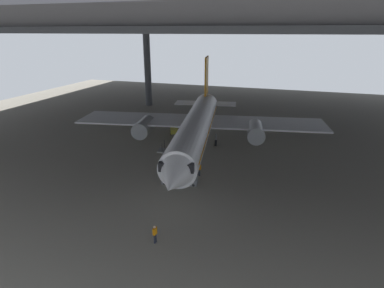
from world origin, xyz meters
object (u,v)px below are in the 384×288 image
(airplane_main, at_px, (197,126))
(baggage_tug, at_px, (174,131))
(boarding_stairs, at_px, (179,177))
(crew_worker_by_stairs, at_px, (199,169))
(crew_worker_near_nose, at_px, (155,233))

(airplane_main, height_order, baggage_tug, airplane_main)
(boarding_stairs, xyz_separation_m, baggage_tug, (-7.08, 16.69, -0.21))
(boarding_stairs, height_order, crew_worker_by_stairs, boarding_stairs)
(crew_worker_by_stairs, height_order, baggage_tug, crew_worker_by_stairs)
(baggage_tug, bearing_deg, airplane_main, -46.87)
(boarding_stairs, relative_size, baggage_tug, 1.90)
(boarding_stairs, distance_m, crew_worker_near_nose, 10.83)
(boarding_stairs, height_order, baggage_tug, boarding_stairs)
(crew_worker_near_nose, height_order, baggage_tug, crew_worker_near_nose)
(crew_worker_near_nose, distance_m, crew_worker_by_stairs, 13.02)
(boarding_stairs, height_order, crew_worker_near_nose, boarding_stairs)
(airplane_main, relative_size, crew_worker_near_nose, 24.21)
(airplane_main, height_order, crew_worker_near_nose, airplane_main)
(crew_worker_by_stairs, bearing_deg, crew_worker_near_nose, -88.45)
(boarding_stairs, xyz_separation_m, crew_worker_by_stairs, (1.54, 2.35, 0.16))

